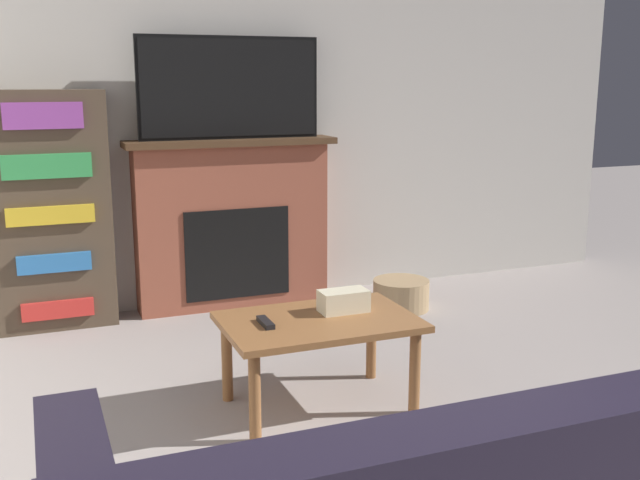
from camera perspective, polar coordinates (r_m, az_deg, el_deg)
The scene contains 8 objects.
wall_back at distance 4.95m, azimuth -5.42°, elevation 10.89°, with size 5.62×0.06×2.70m.
fireplace at distance 4.85m, azimuth -6.68°, elevation 1.30°, with size 1.33×0.28×1.09m.
tv at distance 4.75m, azimuth -6.87°, elevation 11.43°, with size 1.14×0.03×0.63m.
coffee_table at distance 3.35m, azimuth -0.09°, elevation -6.97°, with size 0.85×0.57×0.42m.
tissue_box at distance 3.42m, azimuth 1.81°, elevation -4.66°, with size 0.22×0.12×0.10m.
remote_control at distance 3.25m, azimuth -4.17°, elevation -6.29°, with size 0.04×0.15×0.02m.
bookshelf at distance 4.65m, azimuth -19.89°, elevation 2.09°, with size 0.69×0.29×1.40m.
storage_basket at distance 4.86m, azimuth 6.19°, elevation -4.14°, with size 0.36×0.36×0.19m.
Camera 1 is at (-1.38, -0.90, 1.46)m, focal length 42.00 mm.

